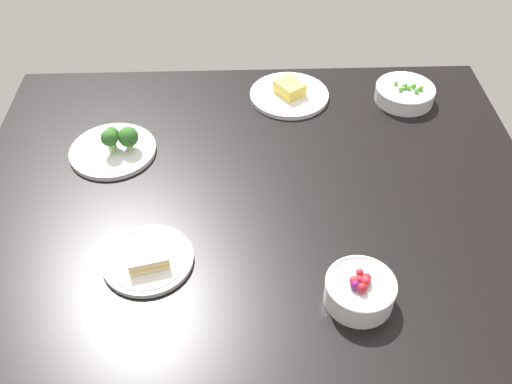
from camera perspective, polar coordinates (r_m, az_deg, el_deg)
dining_table at (r=136.72cm, az=0.00°, el=-1.21°), size 136.01×112.13×4.00cm
plate_sandwich at (r=123.54cm, az=-10.69°, el=-6.39°), size 19.25×19.25×4.30cm
bowl_berries at (r=115.68cm, az=10.24°, el=-9.56°), size 14.00×14.00×7.45cm
plate_broccoli at (r=150.73cm, az=-13.83°, el=4.36°), size 21.85×21.85×7.99cm
plate_cheese at (r=167.10cm, az=3.31°, el=9.70°), size 22.52×22.52×4.81cm
bowl_peas at (r=170.17cm, az=14.52°, el=9.48°), size 16.67×16.67×5.62cm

